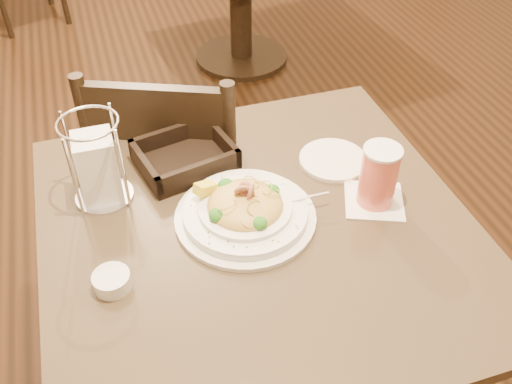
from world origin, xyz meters
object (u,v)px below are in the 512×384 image
object	(u,v)px
pasta_bowl	(245,210)
side_plate	(333,160)
napkin_caddy	(98,166)
main_table	(259,297)
butter_ramekin	(112,281)
bread_basket	(185,158)
drink_glass	(378,176)
dining_chair_near	(178,184)

from	to	relation	value
pasta_bowl	side_plate	world-z (taller)	pasta_bowl
pasta_bowl	napkin_caddy	xyz separation A→B (m)	(-0.28, 0.16, 0.06)
main_table	butter_ramekin	bearing A→B (deg)	-167.46
bread_basket	main_table	bearing A→B (deg)	-67.34
drink_glass	bread_basket	size ratio (longest dim) A/B	0.68
drink_glass	bread_basket	bearing A→B (deg)	146.04
main_table	butter_ramekin	size ratio (longest dim) A/B	12.53
drink_glass	napkin_caddy	bearing A→B (deg)	161.01
napkin_caddy	dining_chair_near	bearing A→B (deg)	55.69
side_plate	butter_ramekin	xyz separation A→B (m)	(-0.55, -0.22, 0.01)
dining_chair_near	napkin_caddy	size ratio (longest dim) A/B	4.54
bread_basket	butter_ramekin	xyz separation A→B (m)	(-0.21, -0.32, -0.01)
napkin_caddy	side_plate	distance (m)	0.54
pasta_bowl	bread_basket	world-z (taller)	pasta_bowl
pasta_bowl	butter_ramekin	world-z (taller)	pasta_bowl
main_table	bread_basket	size ratio (longest dim) A/B	3.68
dining_chair_near	side_plate	world-z (taller)	dining_chair_near
dining_chair_near	drink_glass	size ratio (longest dim) A/B	5.61
napkin_caddy	butter_ramekin	distance (m)	0.27
main_table	napkin_caddy	bearing A→B (deg)	147.18
main_table	drink_glass	xyz separation A→B (m)	(0.27, -0.00, 0.31)
main_table	dining_chair_near	world-z (taller)	dining_chair_near
pasta_bowl	side_plate	xyz separation A→B (m)	(0.26, 0.12, -0.02)
main_table	bread_basket	world-z (taller)	bread_basket
napkin_caddy	side_plate	size ratio (longest dim) A/B	1.26
napkin_caddy	butter_ramekin	world-z (taller)	napkin_caddy
dining_chair_near	drink_glass	xyz separation A→B (m)	(0.36, -0.50, 0.33)
main_table	dining_chair_near	bearing A→B (deg)	100.91
side_plate	butter_ramekin	size ratio (longest dim) A/B	2.26
bread_basket	side_plate	bearing A→B (deg)	-15.31
main_table	pasta_bowl	world-z (taller)	pasta_bowl
drink_glass	side_plate	distance (m)	0.17
dining_chair_near	bread_basket	xyz separation A→B (m)	(-0.01, -0.25, 0.28)
bread_basket	butter_ramekin	bearing A→B (deg)	-123.46
main_table	side_plate	bearing A→B (deg)	33.24
pasta_bowl	drink_glass	distance (m)	0.29
pasta_bowl	butter_ramekin	xyz separation A→B (m)	(-0.29, -0.10, -0.01)
butter_ramekin	pasta_bowl	bearing A→B (deg)	18.87
drink_glass	bread_basket	distance (m)	0.45
drink_glass	dining_chair_near	bearing A→B (deg)	126.20
bread_basket	dining_chair_near	bearing A→B (deg)	88.04
dining_chair_near	main_table	bearing A→B (deg)	123.95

